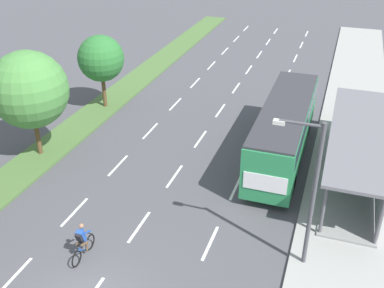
# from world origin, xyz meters

# --- Properties ---
(median_strip) EXTENTS (2.60, 52.00, 0.12)m
(median_strip) POSITION_xyz_m (-8.30, 20.00, 0.06)
(median_strip) COLOR #4C7038
(median_strip) RESTS_ON ground
(sidewalk_right) EXTENTS (4.50, 52.00, 0.15)m
(sidewalk_right) POSITION_xyz_m (9.25, 20.00, 0.07)
(sidewalk_right) COLOR #9E9E99
(sidewalk_right) RESTS_ON ground
(lane_divider_left) EXTENTS (0.14, 48.83, 0.01)m
(lane_divider_left) POSITION_xyz_m (-3.50, 18.92, 0.00)
(lane_divider_left) COLOR white
(lane_divider_left) RESTS_ON ground
(lane_divider_center) EXTENTS (0.14, 48.83, 0.01)m
(lane_divider_center) POSITION_xyz_m (0.00, 18.92, 0.00)
(lane_divider_center) COLOR white
(lane_divider_center) RESTS_ON ground
(lane_divider_right) EXTENTS (0.14, 48.83, 0.01)m
(lane_divider_right) POSITION_xyz_m (3.50, 18.92, 0.00)
(lane_divider_right) COLOR white
(lane_divider_right) RESTS_ON ground
(bus_shelter) EXTENTS (2.90, 11.71, 2.86)m
(bus_shelter) POSITION_xyz_m (9.53, 12.49, 1.87)
(bus_shelter) COLOR gray
(bus_shelter) RESTS_ON sidewalk_right
(bus) EXTENTS (2.54, 11.29, 3.37)m
(bus) POSITION_xyz_m (5.25, 13.71, 2.07)
(bus) COLOR #28844C
(bus) RESTS_ON ground
(cyclist) EXTENTS (0.46, 1.82, 1.71)m
(cyclist) POSITION_xyz_m (-1.39, 2.36, 0.79)
(cyclist) COLOR black
(cyclist) RESTS_ON ground
(median_tree_second) EXTENTS (4.40, 4.40, 6.27)m
(median_tree_second) POSITION_xyz_m (-8.47, 9.25, 4.18)
(median_tree_second) COLOR brown
(median_tree_second) RESTS_ON median_strip
(median_tree_third) EXTENTS (3.24, 3.24, 5.23)m
(median_tree_third) POSITION_xyz_m (-8.13, 16.69, 3.72)
(median_tree_third) COLOR brown
(median_tree_third) RESTS_ON median_strip
(streetlight) EXTENTS (1.91, 0.24, 6.50)m
(streetlight) POSITION_xyz_m (7.42, 5.01, 3.89)
(streetlight) COLOR #4C4C51
(streetlight) RESTS_ON sidewalk_right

